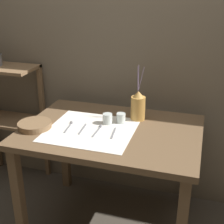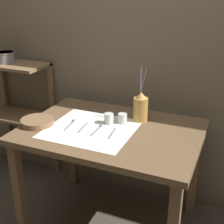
{
  "view_description": "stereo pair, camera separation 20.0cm",
  "coord_description": "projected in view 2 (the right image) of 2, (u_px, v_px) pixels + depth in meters",
  "views": [
    {
      "loc": [
        0.55,
        -1.77,
        1.66
      ],
      "look_at": [
        0.01,
        0.0,
        0.91
      ],
      "focal_mm": 50.0,
      "sensor_mm": 36.0,
      "label": 1
    },
    {
      "loc": [
        0.74,
        -1.71,
        1.66
      ],
      "look_at": [
        0.01,
        0.0,
        0.91
      ],
      "focal_mm": 50.0,
      "sensor_mm": 36.0,
      "label": 2
    }
  ],
  "objects": [
    {
      "name": "stone_wall_back",
      "position": [
        139.0,
        51.0,
        2.34
      ],
      "size": [
        7.0,
        0.06,
        2.4
      ],
      "color": "#6B5E4C",
      "rests_on": "ground_plane"
    },
    {
      "name": "wooden_bowl",
      "position": [
        37.0,
        122.0,
        2.11
      ],
      "size": [
        0.22,
        0.22,
        0.04
      ],
      "color": "brown",
      "rests_on": "wooden_table"
    },
    {
      "name": "wooden_table",
      "position": [
        111.0,
        143.0,
        2.09
      ],
      "size": [
        1.16,
        0.83,
        0.79
      ],
      "color": "brown",
      "rests_on": "ground_plane"
    },
    {
      "name": "knife_center",
      "position": [
        83.0,
        128.0,
        2.06
      ],
      "size": [
        0.03,
        0.16,
        0.0
      ],
      "color": "gray",
      "rests_on": "wooden_table"
    },
    {
      "name": "ground_plane",
      "position": [
        111.0,
        223.0,
        2.35
      ],
      "size": [
        12.0,
        12.0,
        0.0
      ],
      "primitive_type": "plane",
      "color": "#473F35"
    },
    {
      "name": "linen_cloth",
      "position": [
        91.0,
        129.0,
        2.05
      ],
      "size": [
        0.56,
        0.52,
        0.0
      ],
      "color": "white",
      "rests_on": "wooden_table"
    },
    {
      "name": "glass_tumbler_near",
      "position": [
        109.0,
        118.0,
        2.11
      ],
      "size": [
        0.06,
        0.06,
        0.07
      ],
      "color": "silver",
      "rests_on": "wooden_table"
    },
    {
      "name": "spoon_outer",
      "position": [
        99.0,
        128.0,
        2.05
      ],
      "size": [
        0.02,
        0.17,
        0.02
      ],
      "color": "gray",
      "rests_on": "wooden_table"
    },
    {
      "name": "glass_tumbler_far",
      "position": [
        122.0,
        118.0,
        2.12
      ],
      "size": [
        0.06,
        0.06,
        0.07
      ],
      "color": "silver",
      "rests_on": "wooden_table"
    },
    {
      "name": "spoon_inner",
      "position": [
        72.0,
        122.0,
        2.13
      ],
      "size": [
        0.04,
        0.17,
        0.02
      ],
      "color": "gray",
      "rests_on": "wooden_table"
    },
    {
      "name": "wooden_shelf_unit",
      "position": [
        20.0,
        98.0,
        2.75
      ],
      "size": [
        0.57,
        0.31,
        1.06
      ],
      "color": "brown",
      "rests_on": "ground_plane"
    },
    {
      "name": "metal_pot_large",
      "position": [
        5.0,
        57.0,
        2.61
      ],
      "size": [
        0.16,
        0.16,
        0.09
      ],
      "color": "gray",
      "rests_on": "wooden_shelf_unit"
    },
    {
      "name": "fork_inner",
      "position": [
        112.0,
        133.0,
        1.98
      ],
      "size": [
        0.03,
        0.16,
        0.0
      ],
      "color": "gray",
      "rests_on": "wooden_table"
    },
    {
      "name": "pitcher_with_flowers",
      "position": [
        141.0,
        108.0,
        2.14
      ],
      "size": [
        0.1,
        0.1,
        0.39
      ],
      "color": "#B7843D",
      "rests_on": "wooden_table"
    }
  ]
}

